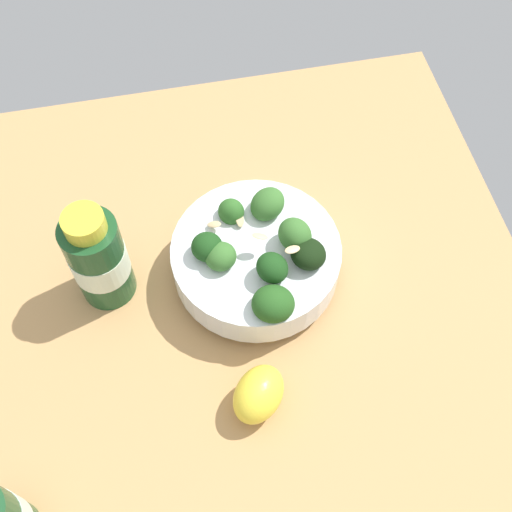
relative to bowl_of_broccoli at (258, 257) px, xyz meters
The scene contains 4 objects.
ground_plane 7.31cm from the bowl_of_broccoli, 127.60° to the left, with size 70.06×70.06×4.18cm, color tan.
bowl_of_broccoli is the anchor object (origin of this frame).
lemon_wedge 15.71cm from the bowl_of_broccoli, 168.93° to the left, with size 6.59×4.86×5.19cm, color yellow.
bottle_short 17.75cm from the bowl_of_broccoli, 83.75° to the left, with size 6.41×6.41×14.50cm.
Camera 1 is at (-34.20, 4.62, 67.12)cm, focal length 45.07 mm.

